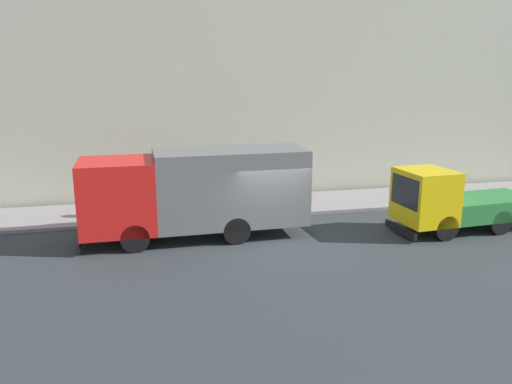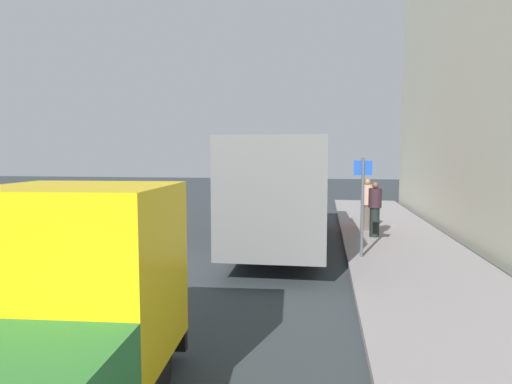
{
  "view_description": "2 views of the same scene",
  "coord_description": "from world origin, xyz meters",
  "px_view_note": "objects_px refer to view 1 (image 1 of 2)",
  "views": [
    {
      "loc": [
        -15.47,
        4.1,
        5.66
      ],
      "look_at": [
        1.11,
        0.44,
        1.54
      ],
      "focal_mm": 35.17,
      "sensor_mm": 36.0,
      "label": 1
    },
    {
      "loc": [
        2.43,
        -9.44,
        2.63
      ],
      "look_at": [
        0.76,
        0.75,
        1.75
      ],
      "focal_mm": 29.6,
      "sensor_mm": 36.0,
      "label": 2
    }
  ],
  "objects_px": {
    "large_utility_truck": "(197,190)",
    "pedestrian_standing": "(121,195)",
    "small_flatbed_truck": "(453,202)",
    "street_sign_post": "(225,179)",
    "pedestrian_walking": "(153,193)"
  },
  "relations": [
    {
      "from": "large_utility_truck",
      "to": "pedestrian_standing",
      "type": "bearing_deg",
      "value": 44.34
    },
    {
      "from": "small_flatbed_truck",
      "to": "street_sign_post",
      "type": "bearing_deg",
      "value": 61.65
    },
    {
      "from": "small_flatbed_truck",
      "to": "street_sign_post",
      "type": "height_order",
      "value": "street_sign_post"
    },
    {
      "from": "pedestrian_walking",
      "to": "street_sign_post",
      "type": "bearing_deg",
      "value": 132.46
    },
    {
      "from": "small_flatbed_truck",
      "to": "street_sign_post",
      "type": "distance_m",
      "value": 8.43
    },
    {
      "from": "large_utility_truck",
      "to": "street_sign_post",
      "type": "distance_m",
      "value": 2.49
    },
    {
      "from": "small_flatbed_truck",
      "to": "street_sign_post",
      "type": "relative_size",
      "value": 2.21
    },
    {
      "from": "large_utility_truck",
      "to": "small_flatbed_truck",
      "type": "xyz_separation_m",
      "value": [
        -1.3,
        -9.01,
        -0.62
      ]
    },
    {
      "from": "large_utility_truck",
      "to": "street_sign_post",
      "type": "bearing_deg",
      "value": -33.18
    },
    {
      "from": "large_utility_truck",
      "to": "pedestrian_standing",
      "type": "height_order",
      "value": "large_utility_truck"
    },
    {
      "from": "pedestrian_walking",
      "to": "pedestrian_standing",
      "type": "xyz_separation_m",
      "value": [
        -0.12,
        1.23,
        0.01
      ]
    },
    {
      "from": "small_flatbed_truck",
      "to": "pedestrian_walking",
      "type": "bearing_deg",
      "value": 64.47
    },
    {
      "from": "large_utility_truck",
      "to": "pedestrian_walking",
      "type": "bearing_deg",
      "value": 26.5
    },
    {
      "from": "pedestrian_walking",
      "to": "small_flatbed_truck",
      "type": "bearing_deg",
      "value": 124.02
    },
    {
      "from": "street_sign_post",
      "to": "pedestrian_standing",
      "type": "bearing_deg",
      "value": 82.85
    }
  ]
}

